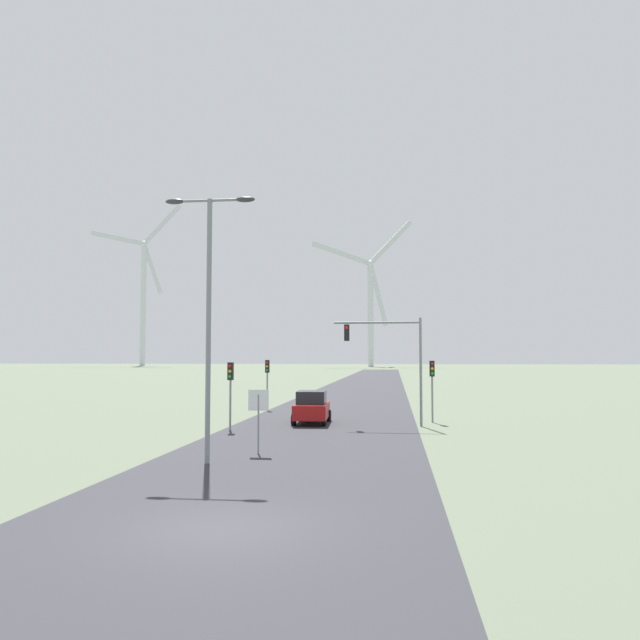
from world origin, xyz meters
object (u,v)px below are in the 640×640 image
(streetlamp, at_px, (209,294))
(wind_turbine_far_left, at_px, (143,290))
(traffic_light_mast_overhead, at_px, (389,348))
(traffic_light_post_near_right, at_px, (432,377))
(traffic_light_post_mid_left, at_px, (267,373))
(traffic_light_post_near_left, at_px, (230,380))
(stop_sign_near, at_px, (258,409))
(wind_turbine_left, at_px, (370,299))
(car_approaching, at_px, (312,407))

(streetlamp, bearing_deg, wind_turbine_far_left, 113.21)
(traffic_light_mast_overhead, bearing_deg, traffic_light_post_near_right, 41.33)
(traffic_light_post_near_right, height_order, traffic_light_mast_overhead, traffic_light_mast_overhead)
(traffic_light_post_mid_left, distance_m, wind_turbine_far_left, 216.38)
(traffic_light_post_near_left, bearing_deg, wind_turbine_far_left, 113.77)
(stop_sign_near, height_order, traffic_light_mast_overhead, traffic_light_mast_overhead)
(wind_turbine_left, bearing_deg, car_approaching, -88.88)
(traffic_light_post_near_left, bearing_deg, stop_sign_near, -67.22)
(streetlamp, bearing_deg, stop_sign_near, 61.61)
(traffic_light_post_near_right, bearing_deg, traffic_light_post_near_left, -154.41)
(car_approaching, bearing_deg, stop_sign_near, -93.30)
(streetlamp, xyz_separation_m, traffic_light_post_mid_left, (-2.40, 22.08, -3.40))
(traffic_light_mast_overhead, height_order, car_approaching, traffic_light_mast_overhead)
(traffic_light_post_near_left, bearing_deg, traffic_light_post_near_right, 25.59)
(traffic_light_post_mid_left, distance_m, traffic_light_mast_overhead, 12.93)
(car_approaching, xyz_separation_m, wind_turbine_left, (-3.83, 195.01, 23.95))
(streetlamp, distance_m, traffic_light_post_near_left, 10.48)
(streetlamp, xyz_separation_m, traffic_light_mast_overhead, (6.30, 12.65, -1.78))
(traffic_light_post_mid_left, bearing_deg, traffic_light_mast_overhead, -47.33)
(traffic_light_post_near_right, distance_m, traffic_light_post_mid_left, 13.29)
(streetlamp, height_order, traffic_light_mast_overhead, streetlamp)
(traffic_light_mast_overhead, relative_size, wind_turbine_far_left, 0.09)
(stop_sign_near, relative_size, traffic_light_mast_overhead, 0.42)
(stop_sign_near, xyz_separation_m, car_approaching, (0.63, 11.02, -0.81))
(traffic_light_post_mid_left, distance_m, wind_turbine_left, 187.68)
(traffic_light_post_near_left, distance_m, traffic_light_post_near_right, 11.62)
(traffic_light_post_near_left, height_order, traffic_light_mast_overhead, traffic_light_mast_overhead)
(traffic_light_post_near_left, relative_size, car_approaching, 0.83)
(car_approaching, distance_m, wind_turbine_left, 196.51)
(traffic_light_post_near_right, distance_m, wind_turbine_far_left, 227.72)
(wind_turbine_left, bearing_deg, streetlamp, -89.48)
(stop_sign_near, xyz_separation_m, traffic_light_mast_overhead, (5.00, 10.25, 2.49))
(streetlamp, relative_size, stop_sign_near, 3.84)
(streetlamp, distance_m, traffic_light_mast_overhead, 14.24)
(streetlamp, relative_size, traffic_light_post_mid_left, 2.69)
(car_approaching, bearing_deg, traffic_light_post_mid_left, 116.56)
(stop_sign_near, bearing_deg, traffic_light_mast_overhead, 63.98)
(traffic_light_post_near_left, height_order, traffic_light_post_near_right, traffic_light_post_near_right)
(stop_sign_near, height_order, wind_turbine_far_left, wind_turbine_far_left)
(traffic_light_post_near_left, xyz_separation_m, traffic_light_post_mid_left, (-0.61, 12.34, 0.04))
(car_approaching, bearing_deg, traffic_light_mast_overhead, -10.07)
(wind_turbine_far_left, bearing_deg, traffic_light_mast_overhead, -64.07)
(car_approaching, distance_m, wind_turbine_far_left, 226.19)
(traffic_light_post_mid_left, bearing_deg, streetlamp, -83.81)
(streetlamp, relative_size, wind_turbine_far_left, 0.14)
(traffic_light_post_near_right, bearing_deg, car_approaching, -168.85)
(traffic_light_post_mid_left, bearing_deg, car_approaching, -63.44)
(stop_sign_near, height_order, wind_turbine_left, wind_turbine_left)
(traffic_light_mast_overhead, relative_size, wind_turbine_left, 0.11)
(traffic_light_post_near_left, distance_m, wind_turbine_far_left, 227.79)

